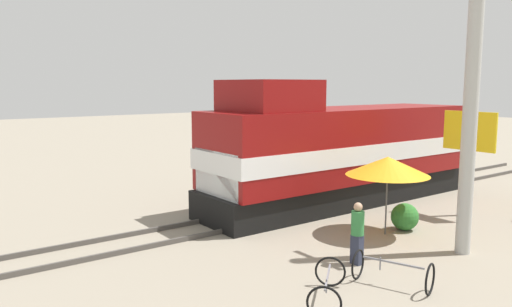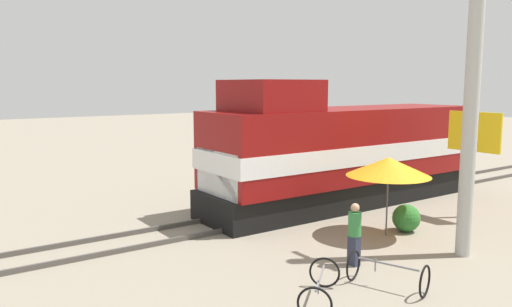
% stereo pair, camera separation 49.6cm
% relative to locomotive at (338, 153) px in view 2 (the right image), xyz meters
% --- Properties ---
extents(ground_plane, '(120.00, 120.00, 0.00)m').
position_rel_locomotive_xyz_m(ground_plane, '(0.00, -3.15, -2.05)').
color(ground_plane, gray).
extents(rail_near, '(0.08, 35.96, 0.15)m').
position_rel_locomotive_xyz_m(rail_near, '(-0.72, -3.15, -1.97)').
color(rail_near, '#4C4742').
rests_on(rail_near, ground_plane).
extents(rail_far, '(0.08, 35.96, 0.15)m').
position_rel_locomotive_xyz_m(rail_far, '(0.72, -3.15, -1.97)').
color(rail_far, '#4C4742').
rests_on(rail_far, ground_plane).
extents(locomotive, '(3.12, 12.18, 4.85)m').
position_rel_locomotive_xyz_m(locomotive, '(0.00, 0.00, 0.00)').
color(locomotive, black).
rests_on(locomotive, ground_plane).
extents(utility_pole, '(1.80, 0.40, 8.68)m').
position_rel_locomotive_xyz_m(utility_pole, '(6.27, -1.25, 2.35)').
color(utility_pole, '#B2B2AD').
rests_on(utility_pole, ground_plane).
extents(vendor_umbrella, '(2.58, 2.58, 2.48)m').
position_rel_locomotive_xyz_m(vendor_umbrella, '(3.83, -1.59, 0.14)').
color(vendor_umbrella, '#4C4C4C').
rests_on(vendor_umbrella, ground_plane).
extents(billboard_sign, '(1.97, 0.12, 3.75)m').
position_rel_locomotive_xyz_m(billboard_sign, '(4.04, 2.56, 0.76)').
color(billboard_sign, '#595959').
rests_on(billboard_sign, ground_plane).
extents(shrub_cluster, '(0.89, 0.89, 0.89)m').
position_rel_locomotive_xyz_m(shrub_cluster, '(3.91, -0.74, -1.60)').
color(shrub_cluster, '#2D722D').
rests_on(shrub_cluster, ground_plane).
extents(person_bystander, '(0.34, 0.34, 1.66)m').
position_rel_locomotive_xyz_m(person_bystander, '(5.11, -4.31, -1.15)').
color(person_bystander, '#2D3347').
rests_on(person_bystander, ground_plane).
extents(bicycle, '(1.91, 1.30, 0.74)m').
position_rel_locomotive_xyz_m(bicycle, '(6.62, -4.77, -1.67)').
color(bicycle, black).
rests_on(bicycle, ground_plane).
extents(bicycle_spare, '(1.72, 1.82, 0.73)m').
position_rel_locomotive_xyz_m(bicycle_spare, '(6.32, -6.58, -1.67)').
color(bicycle_spare, black).
rests_on(bicycle_spare, ground_plane).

